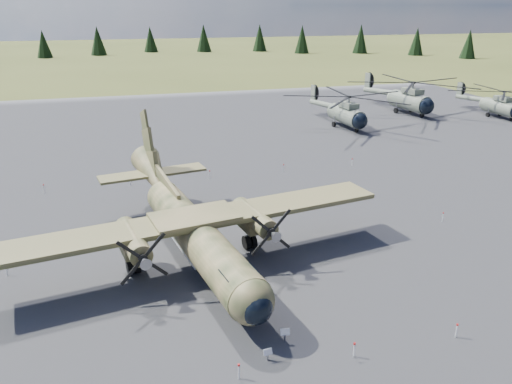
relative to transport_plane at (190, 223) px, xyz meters
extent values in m
plane|color=brown|center=(4.33, 0.60, -2.61)|extent=(500.00, 500.00, 0.00)
cube|color=slate|center=(4.33, 10.60, -2.61)|extent=(120.00, 120.00, 0.04)
cylinder|color=#394123|center=(0.25, -1.44, -0.43)|extent=(5.57, 17.21, 2.65)
sphere|color=#394123|center=(1.74, -9.81, -0.43)|extent=(3.00, 3.00, 2.59)
sphere|color=black|center=(1.83, -10.33, -0.48)|extent=(2.21, 2.21, 1.90)
cube|color=black|center=(1.47, -8.32, 0.27)|extent=(2.12, 1.82, 0.52)
cone|color=#394123|center=(-1.69, 9.54, 0.56)|extent=(3.68, 6.85, 3.98)
cube|color=#9A9C9F|center=(0.09, -0.51, -1.52)|extent=(2.76, 5.90, 0.47)
cube|color=#373F20|center=(0.17, -0.98, 0.65)|extent=(27.54, 7.94, 0.33)
cube|color=#394123|center=(0.17, -0.98, 0.86)|extent=(6.17, 4.34, 0.33)
cylinder|color=#394123|center=(-3.96, -1.99, 0.13)|extent=(2.25, 5.08, 1.42)
cube|color=#394123|center=(-4.10, -1.25, -0.48)|extent=(1.96, 3.41, 0.76)
cone|color=gray|center=(-3.43, -5.02, 0.13)|extent=(0.86, 0.96, 0.72)
cylinder|color=black|center=(-4.10, -1.25, -2.09)|extent=(1.00, 1.17, 1.04)
cylinder|color=#394123|center=(4.41, -0.51, 0.13)|extent=(2.25, 5.08, 1.42)
cube|color=#394123|center=(4.28, 0.23, -0.48)|extent=(1.96, 3.41, 0.76)
cone|color=gray|center=(4.94, -3.54, 0.13)|extent=(0.86, 0.96, 0.72)
cylinder|color=black|center=(4.28, 0.23, -2.09)|extent=(1.00, 1.17, 1.04)
cube|color=#394123|center=(-1.06, 6.00, 1.13)|extent=(1.50, 7.07, 1.59)
cube|color=#373F20|center=(-1.77, 10.00, 0.61)|extent=(9.29, 3.63, 0.21)
cylinder|color=gray|center=(1.54, -8.70, -1.40)|extent=(0.15, 0.15, 0.85)
cylinder|color=black|center=(1.54, -8.70, -2.09)|extent=(0.48, 0.93, 0.88)
cylinder|color=slate|center=(27.47, 33.57, -0.77)|extent=(3.03, 7.32, 2.48)
sphere|color=black|center=(27.75, 30.00, -0.82)|extent=(2.46, 2.46, 2.28)
sphere|color=slate|center=(27.19, 37.13, -0.77)|extent=(2.46, 2.46, 2.28)
cube|color=slate|center=(27.50, 33.17, 0.82)|extent=(1.93, 3.30, 0.75)
cylinder|color=gray|center=(27.50, 33.17, 1.56)|extent=(0.38, 0.38, 0.99)
cylinder|color=slate|center=(26.90, 40.85, -0.42)|extent=(1.49, 8.52, 1.42)
cube|color=slate|center=(26.61, 44.56, 0.82)|extent=(0.33, 1.40, 2.38)
cylinder|color=black|center=(26.96, 44.59, 0.82)|extent=(0.26, 2.58, 2.58)
cylinder|color=black|center=(27.71, 30.60, -2.21)|extent=(0.33, 0.70, 0.68)
cylinder|color=black|center=(26.04, 34.65, -2.21)|extent=(0.36, 0.82, 0.79)
cylinder|color=gray|center=(26.04, 34.65, -1.69)|extent=(0.15, 0.15, 1.44)
cylinder|color=black|center=(28.72, 34.86, -2.21)|extent=(0.36, 0.82, 0.79)
cylinder|color=gray|center=(28.72, 34.86, -1.69)|extent=(0.15, 0.15, 1.44)
cylinder|color=slate|center=(41.65, 40.02, -0.55)|extent=(3.64, 8.27, 2.78)
sphere|color=black|center=(42.09, 36.04, -0.60)|extent=(2.82, 2.82, 2.56)
sphere|color=slate|center=(41.21, 44.00, -0.55)|extent=(2.82, 2.82, 2.56)
cube|color=slate|center=(41.70, 39.58, 1.23)|extent=(2.27, 3.75, 0.83)
cylinder|color=gray|center=(41.70, 39.58, 2.06)|extent=(0.44, 0.44, 1.11)
cylinder|color=slate|center=(40.76, 48.15, -0.16)|extent=(1.97, 9.54, 1.59)
cube|color=slate|center=(40.30, 52.29, 1.23)|extent=(0.41, 1.57, 2.67)
cylinder|color=black|center=(40.69, 52.34, 1.23)|extent=(0.38, 2.88, 2.89)
cylinder|color=black|center=(42.02, 36.71, -2.16)|extent=(0.39, 0.79, 0.76)
cylinder|color=black|center=(40.01, 41.18, -2.16)|extent=(0.43, 0.92, 0.89)
cylinder|color=gray|center=(40.01, 41.18, -1.58)|extent=(0.17, 0.17, 1.61)
cylinder|color=black|center=(43.00, 41.51, -2.16)|extent=(0.43, 0.92, 0.89)
cylinder|color=gray|center=(43.00, 41.51, -1.58)|extent=(0.17, 0.17, 1.61)
cylinder|color=slate|center=(53.88, 33.61, -0.94)|extent=(2.44, 6.54, 2.25)
sphere|color=slate|center=(53.79, 36.84, -0.94)|extent=(2.13, 2.13, 2.07)
cube|color=slate|center=(53.90, 33.25, 0.49)|extent=(1.61, 2.92, 0.67)
cylinder|color=gray|center=(53.90, 33.25, 1.17)|extent=(0.33, 0.33, 0.90)
cylinder|color=slate|center=(53.69, 40.21, -0.63)|extent=(0.98, 7.69, 1.29)
cube|color=slate|center=(53.59, 43.58, 0.49)|extent=(0.24, 1.26, 2.16)
cylinder|color=black|center=(53.90, 43.59, 0.49)|extent=(0.12, 2.34, 2.34)
cylinder|color=black|center=(53.97, 30.91, -2.25)|extent=(0.27, 0.62, 0.61)
cylinder|color=black|center=(52.64, 34.65, -2.25)|extent=(0.29, 0.73, 0.72)
cylinder|color=gray|center=(52.64, 34.65, -1.78)|extent=(0.13, 0.13, 1.30)
cylinder|color=black|center=(55.07, 34.72, -2.25)|extent=(0.29, 0.73, 0.72)
cylinder|color=gray|center=(55.07, 34.72, -1.78)|extent=(0.13, 0.13, 1.30)
cube|color=gray|center=(2.02, -12.00, -2.33)|extent=(0.09, 0.09, 0.56)
cube|color=white|center=(2.02, -12.05, -2.05)|extent=(0.47, 0.24, 0.32)
cube|color=gray|center=(3.35, -10.74, -2.30)|extent=(0.10, 0.10, 0.62)
cube|color=white|center=(3.35, -10.80, -2.00)|extent=(0.52, 0.28, 0.35)
cylinder|color=white|center=(0.33, -12.90, -2.21)|extent=(0.07, 0.07, 0.80)
cylinder|color=#AF1412|center=(0.33, -12.90, -1.81)|extent=(0.12, 0.12, 0.10)
cylinder|color=white|center=(6.33, -12.90, -2.21)|extent=(0.07, 0.07, 0.80)
cylinder|color=#AF1412|center=(6.33, -12.90, -1.81)|extent=(0.12, 0.12, 0.10)
cylinder|color=white|center=(12.33, -12.90, -2.21)|extent=(0.07, 0.07, 0.80)
cylinder|color=#AF1412|center=(12.33, -12.90, -1.81)|extent=(0.12, 0.12, 0.10)
cylinder|color=white|center=(-11.67, 16.60, -2.21)|extent=(0.07, 0.07, 0.80)
cylinder|color=#AF1412|center=(-11.67, 16.60, -1.81)|extent=(0.12, 0.12, 0.10)
cylinder|color=white|center=(-3.67, 16.60, -2.21)|extent=(0.07, 0.07, 0.80)
cylinder|color=#AF1412|center=(-3.67, 16.60, -1.81)|extent=(0.12, 0.12, 0.10)
cylinder|color=white|center=(4.33, 16.60, -2.21)|extent=(0.07, 0.07, 0.80)
cylinder|color=#AF1412|center=(4.33, 16.60, -1.81)|extent=(0.12, 0.12, 0.10)
cylinder|color=white|center=(12.33, 16.60, -2.21)|extent=(0.07, 0.07, 0.80)
cylinder|color=#AF1412|center=(12.33, 16.60, -1.81)|extent=(0.12, 0.12, 0.10)
cylinder|color=white|center=(20.33, 16.60, -2.21)|extent=(0.07, 0.07, 0.80)
cylinder|color=#AF1412|center=(20.33, 16.60, -1.81)|extent=(0.12, 0.12, 0.10)
cylinder|color=white|center=(-12.17, 0.60, -2.21)|extent=(0.07, 0.07, 0.80)
cylinder|color=#AF1412|center=(-12.17, 0.60, -1.81)|extent=(0.12, 0.12, 0.10)
cylinder|color=white|center=(20.83, 0.60, -2.21)|extent=(0.07, 0.07, 0.80)
cylinder|color=#AF1412|center=(20.83, 0.60, -1.81)|extent=(0.12, 0.12, 0.10)
cone|color=black|center=(110.20, 116.26, 2.06)|extent=(5.22, 5.22, 9.33)
cone|color=black|center=(99.89, 131.23, 2.15)|extent=(5.32, 5.32, 9.51)
cone|color=black|center=(84.32, 143.84, 2.53)|extent=(5.75, 5.75, 10.26)
cone|color=black|center=(63.34, 149.36, 2.39)|extent=(5.60, 5.60, 10.00)
cone|color=black|center=(50.55, 161.82, 2.41)|extent=(5.62, 5.62, 10.03)
cone|color=black|center=(29.37, 165.58, 2.41)|extent=(5.62, 5.62, 10.04)
cone|color=black|center=(9.56, 169.43, 2.05)|extent=(5.22, 5.22, 9.32)
cone|color=black|center=(-9.41, 161.11, 2.35)|extent=(5.55, 5.55, 9.92)
cone|color=black|center=(-26.94, 156.08, 1.92)|extent=(5.07, 5.07, 9.05)
camera|label=1|loc=(-3.96, -31.64, 14.17)|focal=35.00mm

